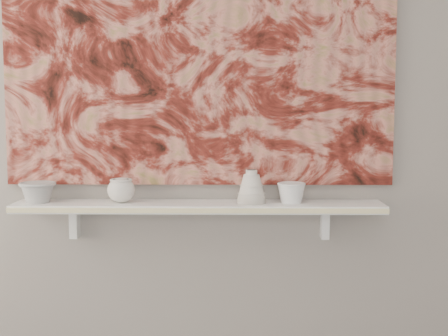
{
  "coord_description": "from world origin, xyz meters",
  "views": [
    {
      "loc": [
        0.13,
        -0.83,
        1.3
      ],
      "look_at": [
        0.1,
        1.49,
        1.06
      ],
      "focal_mm": 50.0,
      "sensor_mm": 36.0,
      "label": 1
    }
  ],
  "objects_px": {
    "shelf": "(198,207)",
    "painting": "(199,42)",
    "cup_cream": "(121,190)",
    "bowl_grey": "(38,192)",
    "bowl_white": "(291,193)",
    "bell_vessel": "(251,186)"
  },
  "relations": [
    {
      "from": "cup_cream",
      "to": "bowl_white",
      "type": "bearing_deg",
      "value": 0.0
    },
    {
      "from": "bell_vessel",
      "to": "bowl_white",
      "type": "xyz_separation_m",
      "value": [
        0.15,
        0.0,
        -0.02
      ]
    },
    {
      "from": "shelf",
      "to": "painting",
      "type": "xyz_separation_m",
      "value": [
        0.0,
        0.08,
        0.62
      ]
    },
    {
      "from": "bowl_grey",
      "to": "bowl_white",
      "type": "height_order",
      "value": "bowl_grey"
    },
    {
      "from": "bell_vessel",
      "to": "bowl_white",
      "type": "distance_m",
      "value": 0.15
    },
    {
      "from": "cup_cream",
      "to": "bell_vessel",
      "type": "xyz_separation_m",
      "value": [
        0.49,
        0.0,
        0.02
      ]
    },
    {
      "from": "painting",
      "to": "bell_vessel",
      "type": "relative_size",
      "value": 11.91
    },
    {
      "from": "bell_vessel",
      "to": "bowl_white",
      "type": "height_order",
      "value": "bell_vessel"
    },
    {
      "from": "bell_vessel",
      "to": "painting",
      "type": "bearing_deg",
      "value": 158.22
    },
    {
      "from": "shelf",
      "to": "cup_cream",
      "type": "xyz_separation_m",
      "value": [
        -0.29,
        0.0,
        0.06
      ]
    },
    {
      "from": "painting",
      "to": "bell_vessel",
      "type": "height_order",
      "value": "painting"
    },
    {
      "from": "bowl_grey",
      "to": "cup_cream",
      "type": "xyz_separation_m",
      "value": [
        0.32,
        0.0,
        0.01
      ]
    },
    {
      "from": "painting",
      "to": "cup_cream",
      "type": "height_order",
      "value": "painting"
    },
    {
      "from": "bowl_white",
      "to": "shelf",
      "type": "bearing_deg",
      "value": 180.0
    },
    {
      "from": "bowl_grey",
      "to": "cup_cream",
      "type": "distance_m",
      "value": 0.32
    },
    {
      "from": "shelf",
      "to": "painting",
      "type": "distance_m",
      "value": 0.63
    },
    {
      "from": "cup_cream",
      "to": "bell_vessel",
      "type": "distance_m",
      "value": 0.49
    },
    {
      "from": "bowl_grey",
      "to": "bell_vessel",
      "type": "height_order",
      "value": "bell_vessel"
    },
    {
      "from": "shelf",
      "to": "bowl_white",
      "type": "height_order",
      "value": "bowl_white"
    },
    {
      "from": "cup_cream",
      "to": "bell_vessel",
      "type": "height_order",
      "value": "bell_vessel"
    },
    {
      "from": "painting",
      "to": "bowl_grey",
      "type": "distance_m",
      "value": 0.84
    },
    {
      "from": "painting",
      "to": "bell_vessel",
      "type": "bearing_deg",
      "value": -21.78
    }
  ]
}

